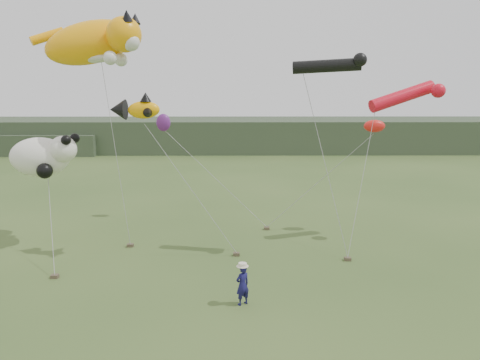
{
  "coord_description": "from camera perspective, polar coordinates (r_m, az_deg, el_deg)",
  "views": [
    {
      "loc": [
        -0.66,
        -16.7,
        7.86
      ],
      "look_at": [
        -0.51,
        3.0,
        4.03
      ],
      "focal_mm": 35.0,
      "sensor_mm": 36.0,
      "label": 1
    }
  ],
  "objects": [
    {
      "name": "fish_kite",
      "position": [
        22.05,
        -12.77,
        8.42
      ],
      "size": [
        2.42,
        1.64,
        1.26
      ],
      "color": "#FFA906",
      "rests_on": "ground"
    },
    {
      "name": "panda_kite",
      "position": [
        25.33,
        -22.83,
        2.69
      ],
      "size": [
        3.47,
        2.25,
        2.16
      ],
      "color": "white",
      "rests_on": "ground"
    },
    {
      "name": "misc_kites",
      "position": [
        26.92,
        2.9,
        6.81
      ],
      "size": [
        12.89,
        3.52,
        1.05
      ],
      "color": "red",
      "rests_on": "ground"
    },
    {
      "name": "festival_attendant",
      "position": [
        17.65,
        0.31,
        -12.69
      ],
      "size": [
        0.67,
        0.62,
        1.53
      ],
      "primitive_type": "imported",
      "rotation": [
        0.0,
        0.0,
        3.73
      ],
      "color": "#16144B",
      "rests_on": "ground"
    },
    {
      "name": "cat_kite",
      "position": [
        24.8,
        -16.93,
        15.85
      ],
      "size": [
        5.97,
        3.43,
        3.04
      ],
      "color": "#FFA309",
      "rests_on": "ground"
    },
    {
      "name": "ground",
      "position": [
        18.47,
        1.71,
        -14.18
      ],
      "size": [
        120.0,
        120.0,
        0.0
      ],
      "primitive_type": "plane",
      "color": "#385123",
      "rests_on": "ground"
    },
    {
      "name": "headland",
      "position": [
        61.72,
        -2.71,
        5.49
      ],
      "size": [
        90.0,
        13.0,
        4.0
      ],
      "color": "#2D3D28",
      "rests_on": "ground"
    },
    {
      "name": "tube_kites",
      "position": [
        24.14,
        16.75,
        11.14
      ],
      "size": [
        7.83,
        3.81,
        2.77
      ],
      "color": "black",
      "rests_on": "ground"
    },
    {
      "name": "sandbag_anchors",
      "position": [
        23.17,
        -3.53,
        -8.63
      ],
      "size": [
        13.2,
        7.13,
        0.16
      ],
      "color": "brown",
      "rests_on": "ground"
    }
  ]
}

